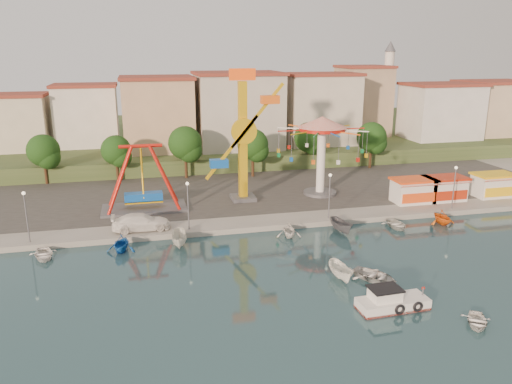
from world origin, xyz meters
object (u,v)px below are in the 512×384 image
object	(u,v)px
kamikaze_tower	(246,139)
rowboat_a	(375,276)
pirate_ship_ride	(143,179)
wave_swinger	(322,138)
cabin_motorboat	(391,302)
van	(141,222)
skiff	(341,272)

from	to	relation	value
kamikaze_tower	rowboat_a	size ratio (longest dim) A/B	4.08
pirate_ship_ride	wave_swinger	xyz separation A→B (m)	(23.08, 1.46, 3.80)
pirate_ship_ride	cabin_motorboat	bearing A→B (deg)	-57.38
rowboat_a	wave_swinger	bearing A→B (deg)	46.55
pirate_ship_ride	kamikaze_tower	xyz separation A→B (m)	(12.86, 1.01, 4.09)
pirate_ship_ride	cabin_motorboat	distance (m)	33.49
rowboat_a	van	distance (m)	25.14
pirate_ship_ride	kamikaze_tower	distance (m)	13.53
kamikaze_tower	wave_swinger	size ratio (longest dim) A/B	1.42
pirate_ship_ride	van	world-z (taller)	pirate_ship_ride
wave_swinger	skiff	xyz separation A→B (m)	(-6.91, -23.83, -7.48)
cabin_motorboat	rowboat_a	xyz separation A→B (m)	(1.04, 4.83, -0.10)
rowboat_a	skiff	size ratio (longest dim) A/B	1.10
wave_swinger	cabin_motorboat	xyz separation A→B (m)	(-5.15, -29.48, -7.68)
cabin_motorboat	van	distance (m)	27.74
skiff	van	bearing A→B (deg)	134.89
pirate_ship_ride	skiff	world-z (taller)	pirate_ship_ride
cabin_motorboat	rowboat_a	distance (m)	4.94
wave_swinger	van	xyz separation A→B (m)	(-23.54, -8.73, -6.71)
van	skiff	bearing A→B (deg)	-133.37
kamikaze_tower	cabin_motorboat	distance (m)	30.53
wave_swinger	rowboat_a	world-z (taller)	wave_swinger
wave_swinger	van	distance (m)	25.99
pirate_ship_ride	rowboat_a	bearing A→B (deg)	-50.70
cabin_motorboat	van	bearing A→B (deg)	129.46
kamikaze_tower	skiff	distance (m)	24.87
pirate_ship_ride	wave_swinger	bearing A→B (deg)	3.61
cabin_motorboat	rowboat_a	size ratio (longest dim) A/B	1.37
wave_swinger	cabin_motorboat	bearing A→B (deg)	-99.92
cabin_motorboat	rowboat_a	bearing A→B (deg)	75.71
pirate_ship_ride	kamikaze_tower	world-z (taller)	kamikaze_tower
wave_swinger	skiff	bearing A→B (deg)	-106.17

